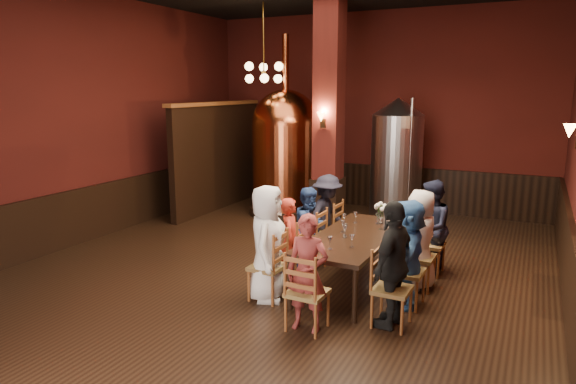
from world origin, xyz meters
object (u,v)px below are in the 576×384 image
at_px(dining_table, 354,239).
at_px(person_0, 267,243).
at_px(copper_kettle, 286,151).
at_px(steel_vessel, 396,160).
at_px(rose_vase, 380,209).
at_px(person_1, 290,241).
at_px(person_2, 310,228).

distance_m(dining_table, person_0, 1.32).
distance_m(dining_table, copper_kettle, 4.50).
relative_size(dining_table, copper_kettle, 0.62).
bearing_deg(steel_vessel, rose_vase, -79.86).
relative_size(person_0, person_1, 1.24).
bearing_deg(person_0, dining_table, -57.48).
distance_m(person_2, rose_vase, 1.12).
xyz_separation_m(copper_kettle, rose_vase, (2.93, -2.68, -0.46)).
relative_size(person_2, rose_vase, 3.88).
height_order(dining_table, steel_vessel, steel_vessel).
xyz_separation_m(person_1, rose_vase, (1.01, 1.08, 0.34)).
bearing_deg(person_2, person_0, -170.36).
xyz_separation_m(person_2, steel_vessel, (0.41, 3.64, 0.65)).
relative_size(copper_kettle, steel_vessel, 1.51).
distance_m(person_1, copper_kettle, 4.30).
height_order(copper_kettle, steel_vessel, copper_kettle).
xyz_separation_m(person_1, person_2, (0.02, 0.66, 0.02)).
bearing_deg(person_1, dining_table, -90.36).
relative_size(person_1, steel_vessel, 0.49).
bearing_deg(person_1, person_2, -21.58).
xyz_separation_m(person_0, person_2, (0.04, 1.33, -0.13)).
bearing_deg(rose_vase, person_0, -120.37).
bearing_deg(copper_kettle, steel_vessel, 12.90).
height_order(person_2, rose_vase, person_2).
xyz_separation_m(copper_kettle, steel_vessel, (2.35, 0.54, -0.13)).
height_order(person_1, rose_vase, person_1).
xyz_separation_m(dining_table, rose_vase, (0.15, 0.77, 0.28)).
height_order(person_1, person_2, person_2).
relative_size(person_0, steel_vessel, 0.60).
distance_m(dining_table, person_2, 0.91).
height_order(dining_table, person_2, person_2).
xyz_separation_m(person_2, copper_kettle, (-1.94, 3.10, 0.77)).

